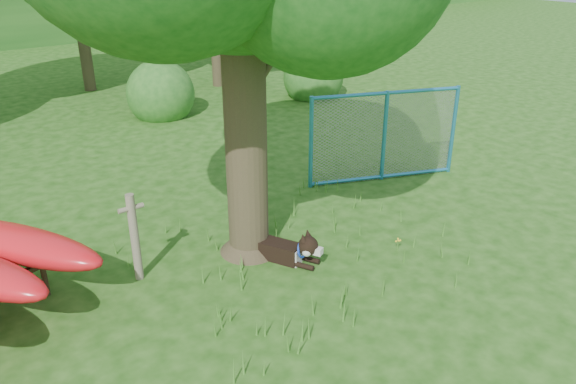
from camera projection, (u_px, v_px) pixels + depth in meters
ground at (331, 291)px, 7.62m from camera, size 80.00×80.00×0.00m
wooden_post at (134, 235)px, 7.64m from camera, size 0.35×0.12×1.30m
husky_dog at (286, 249)px, 8.27m from camera, size 0.72×1.22×0.57m
fence_section at (384, 136)px, 10.83m from camera, size 2.85×1.25×2.97m
wildflower_clump at (398, 241)px, 8.56m from camera, size 0.09×0.08×0.20m
shrub_right at (313, 97)px, 17.02m from camera, size 1.80×1.80×1.80m
shrub_mid at (163, 116)px, 15.20m from camera, size 1.80×1.80×1.80m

